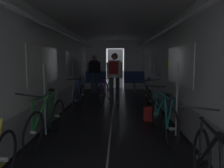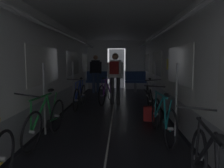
# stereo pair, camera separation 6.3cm
# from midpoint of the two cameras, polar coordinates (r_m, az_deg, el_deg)

# --- Properties ---
(train_car_shell) EXTENTS (3.14, 12.34, 2.57)m
(train_car_shell) POSITION_cam_midpoint_polar(r_m,az_deg,el_deg) (5.65, 0.43, 8.65)
(train_car_shell) COLOR black
(train_car_shell) RESTS_ON ground
(bench_seat_far_left) EXTENTS (0.98, 0.51, 0.95)m
(bench_seat_far_left) POSITION_cam_midpoint_polar(r_m,az_deg,el_deg) (10.21, -3.84, 1.18)
(bench_seat_far_left) COLOR gray
(bench_seat_far_left) RESTS_ON ground
(bench_seat_far_right) EXTENTS (0.98, 0.51, 0.95)m
(bench_seat_far_right) POSITION_cam_midpoint_polar(r_m,az_deg,el_deg) (10.18, 6.29, 1.14)
(bench_seat_far_right) COLOR gray
(bench_seat_far_right) RESTS_ON ground
(bicycle_blue) EXTENTS (0.44, 1.69, 0.94)m
(bicycle_blue) POSITION_cam_midpoint_polar(r_m,az_deg,el_deg) (6.75, -8.12, -3.01)
(bicycle_blue) COLOR black
(bicycle_blue) RESTS_ON ground
(bicycle_green) EXTENTS (0.47, 1.69, 0.95)m
(bicycle_green) POSITION_cam_midpoint_polar(r_m,az_deg,el_deg) (4.16, -16.39, -9.02)
(bicycle_green) COLOR black
(bicycle_green) RESTS_ON ground
(bicycle_white) EXTENTS (0.44, 1.69, 0.95)m
(bicycle_white) POSITION_cam_midpoint_polar(r_m,az_deg,el_deg) (6.65, 10.00, -3.18)
(bicycle_white) COLOR black
(bicycle_white) RESTS_ON ground
(bicycle_teal) EXTENTS (0.44, 1.69, 0.95)m
(bicycle_teal) POSITION_cam_midpoint_polar(r_m,az_deg,el_deg) (4.25, 13.39, -8.60)
(bicycle_teal) COLOR black
(bicycle_teal) RESTS_ON ground
(person_cyclist_aisle) EXTENTS (0.55, 0.43, 1.69)m
(person_cyclist_aisle) POSITION_cam_midpoint_polar(r_m,az_deg,el_deg) (7.13, 1.06, 2.65)
(person_cyclist_aisle) COLOR #2D2D33
(person_cyclist_aisle) RESTS_ON ground
(bicycle_purple_in_aisle) EXTENTS (0.56, 1.66, 0.94)m
(bicycle_purple_in_aisle) POSITION_cam_midpoint_polar(r_m,az_deg,el_deg) (7.47, -1.26, -2.06)
(bicycle_purple_in_aisle) COLOR black
(bicycle_purple_in_aisle) RESTS_ON ground
(person_standing_near_bench) EXTENTS (0.53, 0.23, 1.69)m
(person_standing_near_bench) POSITION_cam_midpoint_polar(r_m,az_deg,el_deg) (9.81, -4.08, 3.37)
(person_standing_near_bench) COLOR #384C75
(person_standing_near_bench) RESTS_ON ground
(backpack_on_floor) EXTENTS (0.27, 0.22, 0.34)m
(backpack_on_floor) POSITION_cam_midpoint_polar(r_m,az_deg,el_deg) (5.43, 9.90, -7.61)
(backpack_on_floor) COLOR maroon
(backpack_on_floor) RESTS_ON ground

